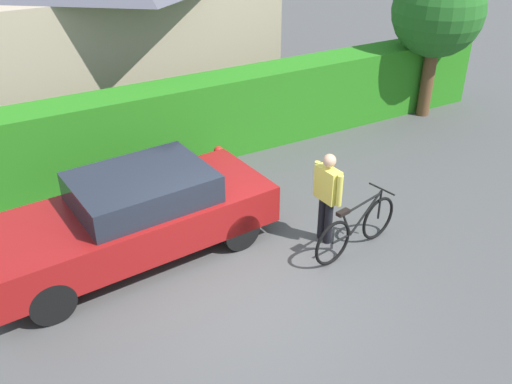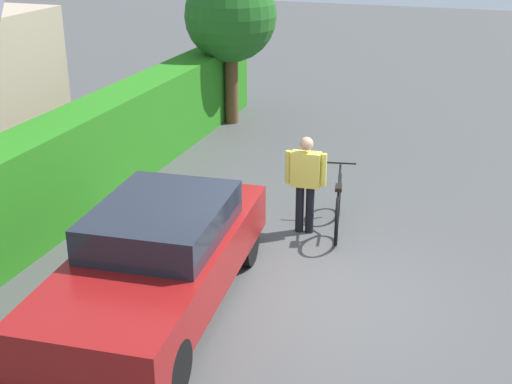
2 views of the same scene
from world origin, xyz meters
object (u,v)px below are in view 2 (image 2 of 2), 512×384
tree_kerbside (231,17)px  bicycle (338,206)px  fire_hydrant (141,203)px  person_rider (306,178)px  parked_car_near (158,258)px

tree_kerbside → bicycle: bearing=-143.6°
tree_kerbside → fire_hydrant: bearing=-173.0°
person_rider → fire_hydrant: 2.64m
parked_car_near → fire_hydrant: 2.55m
bicycle → tree_kerbside: size_ratio=0.51×
tree_kerbside → fire_hydrant: size_ratio=4.38×
parked_car_near → bicycle: size_ratio=2.51×
bicycle → parked_car_near: bearing=152.5°
parked_car_near → tree_kerbside: bearing=14.7°
person_rider → tree_kerbside: size_ratio=0.44×
parked_car_near → person_rider: (2.80, -1.12, 0.18)m
bicycle → tree_kerbside: bearing=36.4°
tree_kerbside → fire_hydrant: (-5.95, -0.73, -2.06)m
tree_kerbside → person_rider: bearing=-148.5°
parked_car_near → fire_hydrant: size_ratio=5.57×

